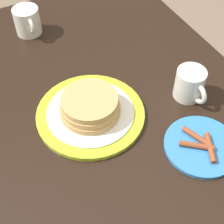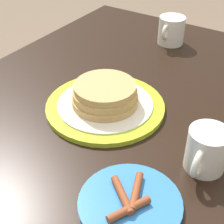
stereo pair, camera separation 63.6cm
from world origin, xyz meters
name	(u,v)px [view 1 (the left image)]	position (x,y,z in m)	size (l,w,h in m)	color
dining_table	(102,141)	(0.00, 0.00, 0.64)	(1.21, 0.88, 0.78)	black
pancake_plate	(90,110)	(0.00, -0.03, 0.80)	(0.29, 0.29, 0.07)	#AAC628
side_plate_bacon	(201,145)	(0.22, 0.17, 0.78)	(0.18, 0.18, 0.02)	#337AC6
coffee_mug	(190,84)	(0.06, 0.24, 0.82)	(0.11, 0.08, 0.09)	silver
creamer_pitcher	(27,20)	(-0.42, -0.06, 0.82)	(0.12, 0.08, 0.10)	silver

